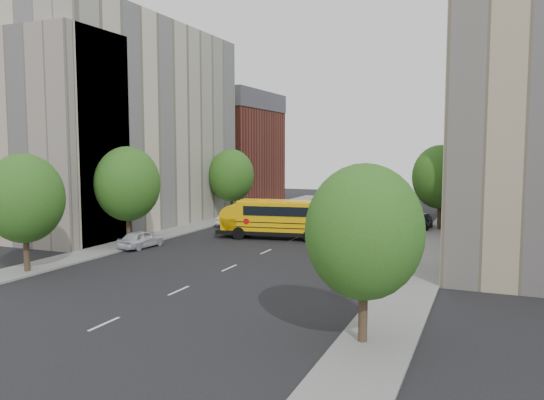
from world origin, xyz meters
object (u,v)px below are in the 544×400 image
Objects in this scene: parked_car_0 at (141,239)px; parked_car_4 at (421,221)px; street_tree_2 at (231,175)px; parked_car_3 at (361,271)px; school_bus at (285,217)px; street_tree_1 at (127,184)px; street_tree_3 at (364,232)px; safari_truck at (372,217)px; parked_car_2 at (268,209)px; parked_car_1 at (230,219)px; street_tree_0 at (24,198)px; street_tree_5 at (450,175)px; street_tree_4 at (440,177)px.

parked_car_0 is 26.55m from parked_car_4.
street_tree_2 is 30.41m from parked_car_3.
school_bus is at bearing -130.99° from parked_car_4.
street_tree_1 is at bearing -151.30° from school_bus.
street_tree_3 is 28.23m from safari_truck.
street_tree_2 is 7.06m from parked_car_2.
safari_truck is 1.76× the size of parked_car_1.
street_tree_1 reaches higher than street_tree_3.
parked_car_1 is 9.98m from parked_car_2.
street_tree_0 is 23.72m from parked_car_1.
street_tree_5 is 0.61× the size of school_bus.
safari_truck is at bearing 178.60° from parked_car_1.
street_tree_2 reaches higher than parked_car_0.
street_tree_3 is (22.00, -14.00, -0.50)m from street_tree_1.
street_tree_4 is at bearing -10.28° from parked_car_4.
street_tree_2 is at bearing 69.74° from parked_car_2.
parked_car_3 is at bearing -93.63° from street_tree_5.
street_tree_0 is 20.85m from school_bus.
parked_car_0 is (1.40, -18.29, -4.13)m from street_tree_2.
parked_car_4 is (0.46, 23.12, 0.07)m from parked_car_3.
parked_car_0 is (-20.60, -30.29, -4.01)m from street_tree_5.
safari_truck is at bearing -108.31° from street_tree_5.
street_tree_0 is at bearing 82.16° from parked_car_1.
parked_car_2 is at bearing 167.67° from parked_car_4.
street_tree_0 is at bearing -90.00° from street_tree_2.
school_bus is 2.48× the size of parked_car_3.
street_tree_0 is 0.60× the size of school_bus.
parked_car_2 is (2.20, 33.26, -3.97)m from street_tree_0.
safari_truck is 6.15m from parked_car_4.
street_tree_2 reaches higher than safari_truck.
parked_car_2 is (2.20, 5.26, -4.16)m from street_tree_2.
safari_truck is (-5.45, -4.46, -3.58)m from street_tree_4.
parked_car_0 is at bearing 169.76° from parked_car_3.
safari_truck reaches higher than parked_car_2.
parked_car_1 is at bearing 137.41° from school_bus.
parked_car_4 reaches higher than parked_car_2.
street_tree_1 is 27.68m from parked_car_4.
street_tree_5 is (22.00, 40.00, 0.06)m from street_tree_0.
street_tree_2 is 1.56× the size of parked_car_3.
school_bus is 17.35m from parked_car_2.
safari_truck is at bearing 39.29° from street_tree_1.
street_tree_1 is (0.00, 10.00, 0.31)m from street_tree_0.
parked_car_0 reaches higher than parked_car_2.
street_tree_1 reaches higher than safari_truck.
street_tree_3 is 32.66m from parked_car_4.
street_tree_2 is at bearing 134.34° from parked_car_3.
parked_car_2 is 1.04× the size of parked_car_4.
street_tree_1 is 0.98× the size of street_tree_4.
parked_car_0 is 1.04× the size of parked_car_1.
parked_car_3 is (19.80, 5.29, -3.92)m from street_tree_0.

